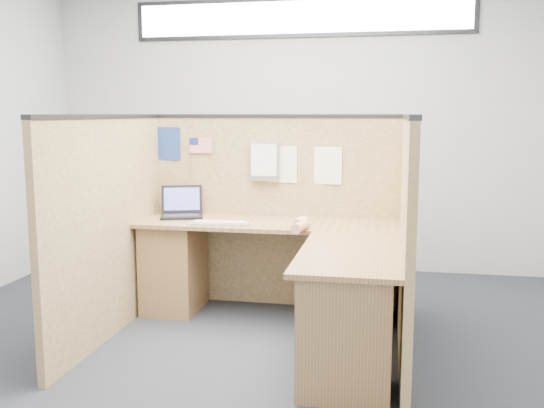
% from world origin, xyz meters
% --- Properties ---
extents(floor, '(5.00, 5.00, 0.00)m').
position_xyz_m(floor, '(0.00, 0.00, 0.00)').
color(floor, black).
rests_on(floor, ground).
extents(wall_back, '(5.00, 0.00, 5.00)m').
position_xyz_m(wall_back, '(0.00, 2.25, 1.40)').
color(wall_back, '#AAADB0').
rests_on(wall_back, floor).
extents(wall_front, '(5.00, 0.00, 5.00)m').
position_xyz_m(wall_front, '(0.00, -2.25, 1.40)').
color(wall_front, '#AAADB0').
rests_on(wall_front, floor).
extents(clerestory_window, '(3.30, 0.04, 0.38)m').
position_xyz_m(clerestory_window, '(0.00, 2.23, 2.45)').
color(clerestory_window, '#232328').
rests_on(clerestory_window, wall_back).
extents(cubicle_partitions, '(2.06, 1.83, 1.53)m').
position_xyz_m(cubicle_partitions, '(0.00, 0.43, 0.77)').
color(cubicle_partitions, brown).
rests_on(cubicle_partitions, floor).
extents(l_desk, '(1.95, 1.75, 0.73)m').
position_xyz_m(l_desk, '(0.18, 0.29, 0.39)').
color(l_desk, brown).
rests_on(l_desk, floor).
extents(laptop, '(0.38, 0.40, 0.23)m').
position_xyz_m(laptop, '(-0.70, 0.80, 0.79)').
color(laptop, black).
rests_on(laptop, l_desk).
extents(keyboard, '(0.43, 0.18, 0.03)m').
position_xyz_m(keyboard, '(-0.31, 0.48, 0.74)').
color(keyboard, '#9B9478').
rests_on(keyboard, l_desk).
extents(mouse, '(0.11, 0.07, 0.04)m').
position_xyz_m(mouse, '(0.28, 0.55, 0.75)').
color(mouse, '#B5B5BA').
rests_on(mouse, l_desk).
extents(hand_forearm, '(0.11, 0.37, 0.08)m').
position_xyz_m(hand_forearm, '(0.29, 0.42, 0.77)').
color(hand_forearm, tan).
rests_on(hand_forearm, l_desk).
extents(blue_poster, '(0.20, 0.02, 0.26)m').
position_xyz_m(blue_poster, '(-0.88, 0.97, 1.29)').
color(blue_poster, navy).
rests_on(blue_poster, cubicle_partitions).
extents(american_flag, '(0.19, 0.01, 0.32)m').
position_xyz_m(american_flag, '(-0.63, 0.96, 1.27)').
color(american_flag, olive).
rests_on(american_flag, cubicle_partitions).
extents(file_holder, '(0.23, 0.05, 0.30)m').
position_xyz_m(file_holder, '(-0.08, 0.94, 1.16)').
color(file_holder, slate).
rests_on(file_holder, cubicle_partitions).
extents(paper_left, '(0.23, 0.01, 0.29)m').
position_xyz_m(paper_left, '(0.06, 0.97, 1.14)').
color(paper_left, white).
rests_on(paper_left, cubicle_partitions).
extents(paper_right, '(0.23, 0.02, 0.29)m').
position_xyz_m(paper_right, '(0.41, 0.97, 1.14)').
color(paper_right, white).
rests_on(paper_right, cubicle_partitions).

